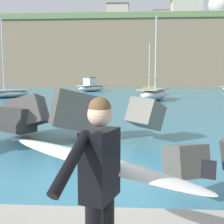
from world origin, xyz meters
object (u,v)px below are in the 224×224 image
object	(u,v)px
boat_mid_right	(92,87)
station_building_east	(118,14)
boat_mid_centre	(154,94)
radar_dome	(219,10)
surfer_with_board	(102,178)
station_building_west	(186,12)
station_building_central	(160,20)
boat_near_right	(8,93)
boat_far_right	(149,90)

from	to	relation	value
boat_mid_right	station_building_east	distance (m)	34.40
boat_mid_centre	station_building_east	size ratio (longest dim) A/B	1.18
radar_dome	boat_mid_right	bearing A→B (deg)	-128.15
surfer_with_board	station_building_west	world-z (taller)	station_building_west
station_building_west	station_building_east	distance (m)	18.39
station_building_east	radar_dome	bearing A→B (deg)	18.87
station_building_west	station_building_central	size ratio (longest dim) A/B	1.34
boat_near_right	boat_far_right	bearing A→B (deg)	24.89
boat_far_right	radar_dome	size ratio (longest dim) A/B	0.68
station_building_east	station_building_west	bearing A→B (deg)	14.00
boat_mid_centre	station_building_west	bearing A→B (deg)	76.33
radar_dome	station_building_east	xyz separation A→B (m)	(-27.79, -9.50, -2.80)
boat_mid_right	station_building_east	world-z (taller)	station_building_east
surfer_with_board	boat_mid_centre	distance (m)	25.31
surfer_with_board	radar_dome	distance (m)	87.30
boat_near_right	station_building_east	size ratio (longest dim) A/B	1.22
station_building_west	station_building_east	size ratio (longest dim) A/B	1.17
boat_far_right	station_building_east	distance (m)	40.91
radar_dome	station_building_east	distance (m)	29.50
boat_mid_right	boat_near_right	bearing A→B (deg)	-117.01
boat_near_right	boat_mid_right	distance (m)	16.06
radar_dome	station_building_west	world-z (taller)	radar_dome
surfer_with_board	radar_dome	world-z (taller)	radar_dome
boat_mid_centre	boat_far_right	bearing A→B (deg)	88.75
surfer_with_board	boat_far_right	size ratio (longest dim) A/B	0.32
boat_mid_centre	surfer_with_board	bearing A→B (deg)	-95.87
boat_mid_centre	boat_far_right	xyz separation A→B (m)	(0.22, 10.11, -0.10)
surfer_with_board	boat_mid_centre	size ratio (longest dim) A/B	0.26
boat_mid_right	boat_mid_centre	bearing A→B (deg)	-64.08
boat_near_right	station_building_east	bearing A→B (deg)	76.91
radar_dome	station_building_east	bearing A→B (deg)	-161.13
boat_near_right	boat_far_right	world-z (taller)	boat_near_right
station_building_east	boat_near_right	bearing A→B (deg)	-103.09
boat_mid_centre	station_building_central	bearing A→B (deg)	83.72
boat_near_right	station_building_central	size ratio (longest dim) A/B	1.40
radar_dome	station_building_west	distance (m)	11.30
surfer_with_board	station_building_central	world-z (taller)	station_building_central
station_building_west	boat_near_right	bearing A→B (deg)	-120.10
boat_mid_centre	station_building_central	distance (m)	59.47
boat_mid_right	station_building_west	xyz separation A→B (m)	(20.73, 34.03, 18.50)
boat_far_right	radar_dome	world-z (taller)	radar_dome
boat_near_right	station_building_central	world-z (taller)	station_building_central
boat_mid_centre	radar_dome	distance (m)	63.75
boat_mid_right	station_building_west	world-z (taller)	station_building_west
surfer_with_board	boat_far_right	distance (m)	35.39
station_building_central	surfer_with_board	bearing A→B (deg)	-96.16
surfer_with_board	station_building_west	xyz separation A→B (m)	(15.02, 76.27, 17.92)
boat_near_right	station_building_east	world-z (taller)	station_building_east
surfer_with_board	boat_far_right	bearing A→B (deg)	85.45
station_building_east	boat_mid_right	bearing A→B (deg)	-95.63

